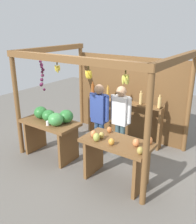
{
  "coord_description": "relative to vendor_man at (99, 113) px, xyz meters",
  "views": [
    {
      "loc": [
        2.78,
        -4.2,
        2.75
      ],
      "look_at": [
        0.0,
        -0.22,
        1.01
      ],
      "focal_mm": 39.84,
      "sensor_mm": 36.0,
      "label": 1
    }
  ],
  "objects": [
    {
      "name": "ground_plane",
      "position": [
        0.06,
        0.08,
        -0.93
      ],
      "size": [
        12.0,
        12.0,
        0.0
      ],
      "primitive_type": "plane",
      "color": "slate",
      "rests_on": "ground"
    },
    {
      "name": "market_stall",
      "position": [
        0.06,
        0.55,
        0.4
      ],
      "size": [
        3.09,
        2.28,
        2.25
      ],
      "color": "brown",
      "rests_on": "ground"
    },
    {
      "name": "fruit_counter_left",
      "position": [
        -0.71,
        -0.73,
        -0.19
      ],
      "size": [
        1.25,
        0.67,
        1.09
      ],
      "color": "brown",
      "rests_on": "ground"
    },
    {
      "name": "fruit_counter_right",
      "position": [
        0.88,
        -0.74,
        -0.33
      ],
      "size": [
        1.25,
        0.64,
        0.97
      ],
      "color": "brown",
      "rests_on": "ground"
    },
    {
      "name": "bottle_shelf_unit",
      "position": [
        0.08,
        0.89,
        -0.15
      ],
      "size": [
        1.98,
        0.22,
        1.34
      ],
      "color": "brown",
      "rests_on": "ground"
    },
    {
      "name": "vendor_man",
      "position": [
        0.0,
        0.0,
        0.0
      ],
      "size": [
        0.48,
        0.21,
        1.56
      ],
      "rotation": [
        0.0,
        0.0,
        0.05
      ],
      "color": "navy",
      "rests_on": "ground"
    },
    {
      "name": "vendor_woman",
      "position": [
        0.43,
        0.17,
        -0.01
      ],
      "size": [
        0.48,
        0.21,
        1.55
      ],
      "rotation": [
        0.0,
        0.0,
        0.03
      ],
      "color": "#3C565C",
      "rests_on": "ground"
    }
  ]
}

